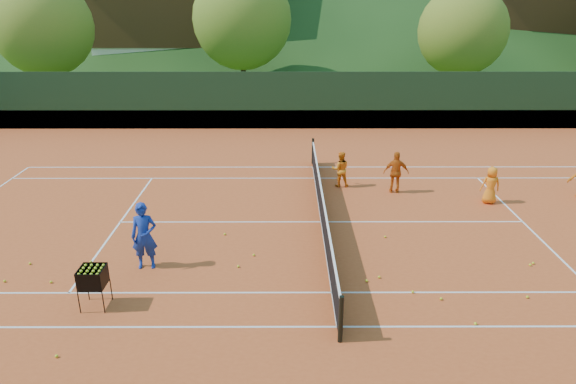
{
  "coord_description": "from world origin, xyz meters",
  "views": [
    {
      "loc": [
        -1.11,
        -14.83,
        6.83
      ],
      "look_at": [
        -1.07,
        0.0,
        1.04
      ],
      "focal_mm": 32.0,
      "sensor_mm": 36.0,
      "label": 1
    }
  ],
  "objects_px": {
    "tennis_net": "(322,207)",
    "chalet_right": "(542,13)",
    "chalet_mid": "(365,14)",
    "ball_hopper": "(93,278)",
    "coach": "(144,236)",
    "student_c": "(491,185)",
    "chalet_left": "(179,8)",
    "student_a": "(340,169)",
    "student_b": "(396,172)"
  },
  "relations": [
    {
      "from": "tennis_net",
      "to": "chalet_right",
      "type": "bearing_deg",
      "value": 56.31
    },
    {
      "from": "chalet_mid",
      "to": "ball_hopper",
      "type": "bearing_deg",
      "value": -106.6
    },
    {
      "from": "coach",
      "to": "tennis_net",
      "type": "relative_size",
      "value": 0.15
    },
    {
      "from": "coach",
      "to": "student_c",
      "type": "height_order",
      "value": "coach"
    },
    {
      "from": "tennis_net",
      "to": "chalet_mid",
      "type": "distance_m",
      "value": 34.81
    },
    {
      "from": "chalet_left",
      "to": "tennis_net",
      "type": "bearing_deg",
      "value": -71.57
    },
    {
      "from": "coach",
      "to": "student_a",
      "type": "xyz_separation_m",
      "value": [
        5.7,
        6.09,
        -0.24
      ]
    },
    {
      "from": "student_c",
      "to": "chalet_mid",
      "type": "height_order",
      "value": "chalet_mid"
    },
    {
      "from": "chalet_left",
      "to": "student_b",
      "type": "bearing_deg",
      "value": -64.91
    },
    {
      "from": "coach",
      "to": "ball_hopper",
      "type": "bearing_deg",
      "value": -116.42
    },
    {
      "from": "student_b",
      "to": "ball_hopper",
      "type": "xyz_separation_m",
      "value": [
        -8.36,
        -7.27,
        -0.02
      ]
    },
    {
      "from": "coach",
      "to": "chalet_left",
      "type": "bearing_deg",
      "value": 93.98
    },
    {
      "from": "tennis_net",
      "to": "ball_hopper",
      "type": "height_order",
      "value": "tennis_net"
    },
    {
      "from": "student_b",
      "to": "coach",
      "type": "bearing_deg",
      "value": 40.36
    },
    {
      "from": "student_b",
      "to": "ball_hopper",
      "type": "relative_size",
      "value": 1.53
    },
    {
      "from": "student_c",
      "to": "chalet_mid",
      "type": "xyz_separation_m",
      "value": [
        0.13,
        32.42,
        4.32
      ]
    },
    {
      "from": "student_b",
      "to": "chalet_left",
      "type": "xyz_separation_m",
      "value": [
        -12.83,
        27.4,
        4.86
      ]
    },
    {
      "from": "student_c",
      "to": "chalet_left",
      "type": "xyz_separation_m",
      "value": [
        -15.87,
        28.42,
        4.97
      ]
    },
    {
      "from": "coach",
      "to": "chalet_mid",
      "type": "distance_m",
      "value": 38.61
    },
    {
      "from": "student_a",
      "to": "chalet_left",
      "type": "xyz_separation_m",
      "value": [
        -10.89,
        26.76,
        4.96
      ]
    },
    {
      "from": "chalet_mid",
      "to": "chalet_right",
      "type": "distance_m",
      "value": 14.56
    },
    {
      "from": "ball_hopper",
      "to": "chalet_mid",
      "type": "relative_size",
      "value": 0.08
    },
    {
      "from": "student_a",
      "to": "student_b",
      "type": "relative_size",
      "value": 0.88
    },
    {
      "from": "chalet_left",
      "to": "chalet_right",
      "type": "distance_m",
      "value": 30.0
    },
    {
      "from": "coach",
      "to": "student_c",
      "type": "xyz_separation_m",
      "value": [
        10.69,
        4.42,
        -0.26
      ]
    },
    {
      "from": "student_b",
      "to": "student_c",
      "type": "height_order",
      "value": "student_b"
    },
    {
      "from": "student_a",
      "to": "ball_hopper",
      "type": "bearing_deg",
      "value": 49.44
    },
    {
      "from": "chalet_left",
      "to": "coach",
      "type": "bearing_deg",
      "value": -81.02
    },
    {
      "from": "ball_hopper",
      "to": "chalet_right",
      "type": "bearing_deg",
      "value": 53.64
    },
    {
      "from": "coach",
      "to": "chalet_mid",
      "type": "height_order",
      "value": "chalet_mid"
    },
    {
      "from": "student_a",
      "to": "chalet_left",
      "type": "distance_m",
      "value": 29.31
    },
    {
      "from": "student_b",
      "to": "student_a",
      "type": "bearing_deg",
      "value": -13.45
    },
    {
      "from": "ball_hopper",
      "to": "chalet_mid",
      "type": "bearing_deg",
      "value": 73.4
    },
    {
      "from": "chalet_mid",
      "to": "chalet_right",
      "type": "relative_size",
      "value": 1.06
    },
    {
      "from": "tennis_net",
      "to": "student_c",
      "type": "bearing_deg",
      "value": 15.03
    },
    {
      "from": "student_c",
      "to": "chalet_right",
      "type": "distance_m",
      "value": 32.07
    },
    {
      "from": "tennis_net",
      "to": "chalet_right",
      "type": "height_order",
      "value": "chalet_right"
    },
    {
      "from": "student_a",
      "to": "tennis_net",
      "type": "xyz_separation_m",
      "value": [
        -0.89,
        -3.24,
        -0.17
      ]
    },
    {
      "from": "chalet_mid",
      "to": "student_c",
      "type": "bearing_deg",
      "value": -90.22
    },
    {
      "from": "student_b",
      "to": "chalet_right",
      "type": "distance_m",
      "value": 32.65
    },
    {
      "from": "chalet_mid",
      "to": "chalet_right",
      "type": "height_order",
      "value": "chalet_right"
    },
    {
      "from": "student_c",
      "to": "chalet_right",
      "type": "height_order",
      "value": "chalet_right"
    },
    {
      "from": "coach",
      "to": "chalet_mid",
      "type": "xyz_separation_m",
      "value": [
        10.81,
        36.85,
        4.06
      ]
    },
    {
      "from": "student_c",
      "to": "chalet_left",
      "type": "bearing_deg",
      "value": -57.74
    },
    {
      "from": "student_b",
      "to": "ball_hopper",
      "type": "height_order",
      "value": "student_b"
    },
    {
      "from": "student_a",
      "to": "chalet_mid",
      "type": "xyz_separation_m",
      "value": [
        5.11,
        30.76,
        4.3
      ]
    },
    {
      "from": "chalet_mid",
      "to": "student_a",
      "type": "bearing_deg",
      "value": -99.43
    },
    {
      "from": "ball_hopper",
      "to": "chalet_left",
      "type": "height_order",
      "value": "chalet_left"
    },
    {
      "from": "student_c",
      "to": "chalet_left",
      "type": "distance_m",
      "value": 32.93
    },
    {
      "from": "student_c",
      "to": "student_a",
      "type": "bearing_deg",
      "value": -15.37
    }
  ]
}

